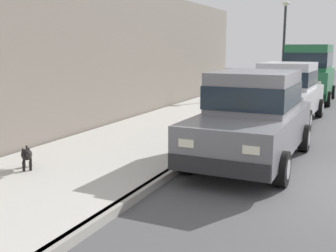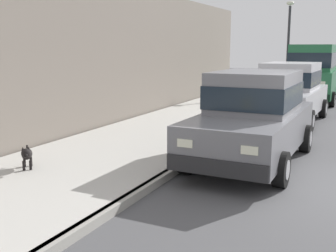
{
  "view_description": "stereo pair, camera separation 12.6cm",
  "coord_description": "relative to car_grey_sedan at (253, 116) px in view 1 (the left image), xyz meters",
  "views": [
    {
      "loc": [
        -0.08,
        -7.78,
        2.42
      ],
      "look_at": [
        -3.52,
        -0.25,
        0.85
      ],
      "focal_mm": 44.69,
      "sensor_mm": 36.0,
      "label": 1
    },
    {
      "loc": [
        0.03,
        -7.73,
        2.42
      ],
      "look_at": [
        -3.52,
        -0.25,
        0.85
      ],
      "focal_mm": 44.69,
      "sensor_mm": 36.0,
      "label": 2
    }
  ],
  "objects": [
    {
      "name": "car_green_van",
      "position": [
        -0.08,
        11.03,
        0.41
      ],
      "size": [
        2.14,
        4.9,
        2.52
      ],
      "color": "#23663D",
      "rests_on": "ground"
    },
    {
      "name": "curb",
      "position": [
        -1.12,
        -0.91,
        -0.91
      ],
      "size": [
        0.16,
        64.0,
        0.14
      ],
      "primitive_type": "cube",
      "color": "gray",
      "rests_on": "ground"
    },
    {
      "name": "car_grey_sedan",
      "position": [
        0.0,
        0.0,
        0.0
      ],
      "size": [
        2.09,
        4.63,
        1.92
      ],
      "color": "slate",
      "rests_on": "ground"
    },
    {
      "name": "street_lamp",
      "position": [
        -1.47,
        12.4,
        1.92
      ],
      "size": [
        0.36,
        0.36,
        4.42
      ],
      "color": "#2D2D33",
      "rests_on": "sidewalk"
    },
    {
      "name": "car_silver_sedan",
      "position": [
        -0.15,
        5.33,
        0.0
      ],
      "size": [
        2.16,
        4.66,
        1.92
      ],
      "color": "#BCBCC1",
      "rests_on": "ground"
    },
    {
      "name": "sidewalk",
      "position": [
        -2.92,
        -0.91,
        -0.91
      ],
      "size": [
        3.6,
        64.0,
        0.14
      ],
      "primitive_type": "cube",
      "color": "#B7B5AD",
      "rests_on": "ground"
    },
    {
      "name": "dog_black",
      "position": [
        -3.58,
        -2.89,
        -0.55
      ],
      "size": [
        0.54,
        0.6,
        0.49
      ],
      "color": "black",
      "rests_on": "sidewalk"
    },
    {
      "name": "building_facade",
      "position": [
        -5.02,
        3.71,
        1.17
      ],
      "size": [
        0.5,
        20.0,
        4.31
      ],
      "primitive_type": "cube",
      "color": "slate",
      "rests_on": "ground"
    }
  ]
}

